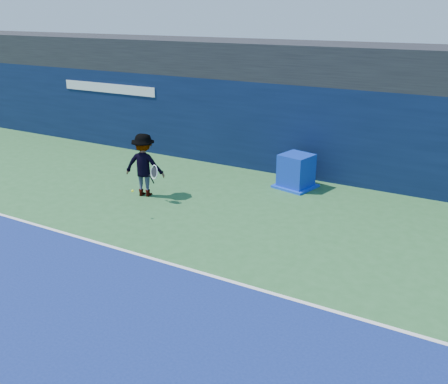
{
  "coord_description": "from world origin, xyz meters",
  "views": [
    {
      "loc": [
        6.65,
        -4.84,
        5.25
      ],
      "look_at": [
        0.92,
        5.2,
        1.0
      ],
      "focal_mm": 40.0,
      "sensor_mm": 36.0,
      "label": 1
    }
  ],
  "objects": [
    {
      "name": "baseline",
      "position": [
        0.0,
        3.0,
        0.01
      ],
      "size": [
        24.0,
        0.1,
        0.01
      ],
      "primitive_type": "cube",
      "color": "white",
      "rests_on": "ground"
    },
    {
      "name": "tennis_player",
      "position": [
        -2.34,
        6.18,
        0.94
      ],
      "size": [
        1.44,
        0.98,
        1.88
      ],
      "color": "silver",
      "rests_on": "ground"
    },
    {
      "name": "ground",
      "position": [
        0.0,
        0.0,
        0.0
      ],
      "size": [
        80.0,
        80.0,
        0.0
      ],
      "primitive_type": "plane",
      "color": "#2C6331",
      "rests_on": "ground"
    },
    {
      "name": "back_wall_assembly",
      "position": [
        -0.0,
        10.5,
        1.5
      ],
      "size": [
        36.0,
        1.03,
        3.0
      ],
      "color": "#091533",
      "rests_on": "ground"
    },
    {
      "name": "stadium_band",
      "position": [
        0.0,
        11.5,
        3.6
      ],
      "size": [
        36.0,
        3.0,
        1.2
      ],
      "primitive_type": "cube",
      "color": "black",
      "rests_on": "back_wall_assembly"
    },
    {
      "name": "tennis_ball",
      "position": [
        -1.52,
        4.64,
        0.76
      ],
      "size": [
        0.07,
        0.07,
        0.07
      ],
      "color": "#DBF91B",
      "rests_on": "ground"
    },
    {
      "name": "equipment_cart",
      "position": [
        1.3,
        9.06,
        0.48
      ],
      "size": [
        1.32,
        1.32,
        1.06
      ],
      "color": "#0B29A6",
      "rests_on": "ground"
    }
  ]
}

